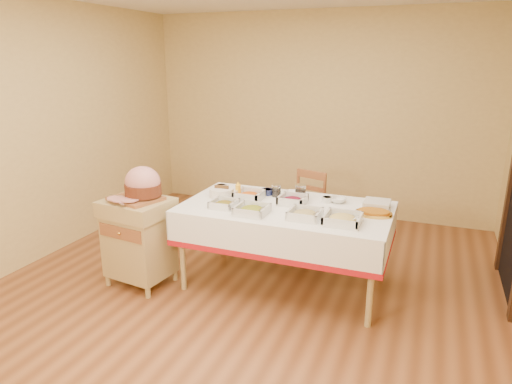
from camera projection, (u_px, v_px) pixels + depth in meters
room_shell at (241, 150)px, 3.70m from camera, size 5.00×5.00×5.00m
dining_table at (286, 223)px, 4.06m from camera, size 1.82×1.02×0.76m
butcher_cart at (139, 237)px, 4.13m from camera, size 0.62×0.54×0.81m
dining_chair at (304, 211)px, 4.84m from camera, size 0.48×0.47×0.87m
ham_on_board at (142, 186)px, 4.01m from camera, size 0.45×0.43×0.30m
serving_dish_a at (224, 204)px, 3.98m from camera, size 0.22×0.21×0.09m
serving_dish_b at (252, 210)px, 3.81m from camera, size 0.26×0.26×0.11m
serving_dish_c at (305, 214)px, 3.71m from camera, size 0.26×0.26×0.10m
serving_dish_d at (343, 219)px, 3.60m from camera, size 0.28×0.28×0.11m
serving_dish_e at (249, 195)px, 4.21m from camera, size 0.26×0.24×0.12m
serving_dish_f at (293, 200)px, 4.07m from camera, size 0.25×0.24×0.11m
small_bowl_left at (221, 187)px, 4.51m from camera, size 0.11×0.11×0.05m
small_bowl_mid at (267, 191)px, 4.35m from camera, size 0.12×0.12×0.05m
small_bowl_right at (327, 199)px, 4.12m from camera, size 0.10×0.10×0.05m
bowl_white_imported at (293, 193)px, 4.35m from camera, size 0.16×0.16×0.03m
bowl_small_imported at (338, 200)px, 4.12m from camera, size 0.18×0.18×0.05m
preserve_jar_left at (276, 191)px, 4.29m from camera, size 0.09×0.09×0.11m
preserve_jar_right at (300, 192)px, 4.22m from camera, size 0.11×0.11×0.13m
mustard_bottle at (238, 191)px, 4.23m from camera, size 0.05×0.05×0.16m
bread_basket at (222, 192)px, 4.28m from camera, size 0.23×0.23×0.10m
plate_stack at (377, 204)px, 3.96m from camera, size 0.22×0.22×0.07m
brass_platter at (374, 213)px, 3.79m from camera, size 0.30×0.22×0.04m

